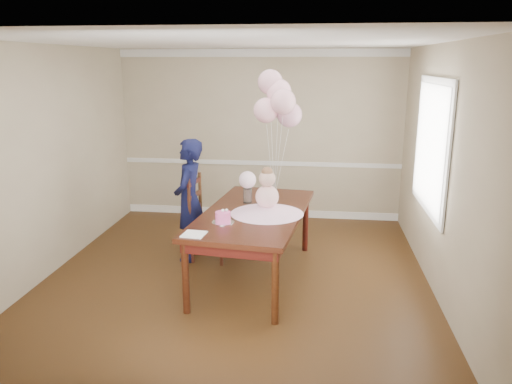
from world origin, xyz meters
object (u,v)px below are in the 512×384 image
object	(u,v)px
dining_table_top	(254,213)
birthday_cake	(223,217)
woman	(189,200)
dining_chair_seat	(211,223)

from	to	relation	value
dining_table_top	birthday_cake	distance (m)	0.55
birthday_cake	woman	bearing A→B (deg)	122.93
birthday_cake	woman	xyz separation A→B (m)	(-0.62, 0.96, -0.10)
dining_table_top	woman	size ratio (longest dim) A/B	1.40
dining_chair_seat	woman	distance (m)	0.41
birthday_cake	dining_table_top	bearing A→B (deg)	59.29
dining_chair_seat	woman	size ratio (longest dim) A/B	0.30
dining_chair_seat	birthday_cake	bearing A→B (deg)	-63.49
dining_table_top	woman	bearing A→B (deg)	157.98
woman	dining_table_top	bearing A→B (deg)	63.50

